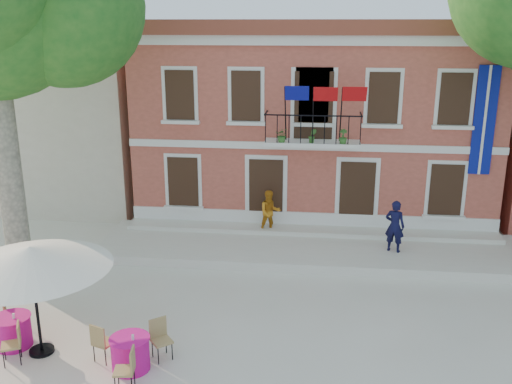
% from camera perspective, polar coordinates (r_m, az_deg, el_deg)
% --- Properties ---
extents(ground, '(90.00, 90.00, 0.00)m').
position_cam_1_polar(ground, '(15.46, -2.72, -12.07)').
color(ground, beige).
rests_on(ground, ground).
extents(main_building, '(13.50, 9.59, 7.50)m').
position_cam_1_polar(main_building, '(23.64, 5.88, 7.72)').
color(main_building, '#C85C48').
rests_on(main_building, ground).
extents(neighbor_west, '(9.40, 9.40, 6.40)m').
position_cam_1_polar(neighbor_west, '(27.37, -19.15, 6.92)').
color(neighbor_west, beige).
rests_on(neighbor_west, ground).
extents(terrace, '(14.00, 3.40, 0.30)m').
position_cam_1_polar(terrace, '(19.20, 5.31, -5.67)').
color(terrace, silver).
rests_on(terrace, ground).
extents(patio_umbrella, '(3.58, 3.58, 2.66)m').
position_cam_1_polar(patio_umbrella, '(13.70, -21.62, -6.15)').
color(patio_umbrella, black).
rests_on(patio_umbrella, ground).
extents(pedestrian_navy, '(0.73, 0.60, 1.71)m').
position_cam_1_polar(pedestrian_navy, '(18.78, 13.70, -3.33)').
color(pedestrian_navy, black).
rests_on(pedestrian_navy, terrace).
extents(pedestrian_orange, '(0.90, 0.79, 1.55)m').
position_cam_1_polar(pedestrian_orange, '(19.82, 1.40, -2.02)').
color(pedestrian_orange, orange).
rests_on(pedestrian_orange, terrace).
extents(cafe_table_0, '(1.23, 1.91, 0.95)m').
position_cam_1_polar(cafe_table_0, '(15.03, -23.15, -12.58)').
color(cafe_table_0, '#D11375').
rests_on(cafe_table_0, ground).
extents(cafe_table_1, '(1.85, 1.75, 0.95)m').
position_cam_1_polar(cafe_table_1, '(13.37, -12.46, -15.33)').
color(cafe_table_1, '#D11375').
rests_on(cafe_table_1, ground).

